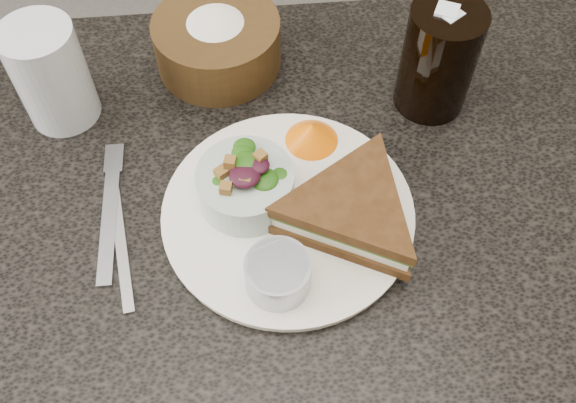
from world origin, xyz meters
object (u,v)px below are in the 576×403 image
(sandwich, at_px, (352,210))
(salad_bowl, at_px, (245,182))
(dining_table, at_px, (276,336))
(dressing_ramekin, at_px, (278,274))
(bread_basket, at_px, (217,36))
(dinner_plate, at_px, (288,213))
(water_glass, at_px, (51,74))
(cola_glass, at_px, (439,56))

(sandwich, xyz_separation_m, salad_bowl, (-0.11, 0.04, 0.01))
(dining_table, relative_size, dressing_ramekin, 14.79)
(sandwich, distance_m, bread_basket, 0.30)
(dinner_plate, distance_m, salad_bowl, 0.06)
(dinner_plate, xyz_separation_m, water_glass, (-0.26, 0.18, 0.06))
(dinner_plate, relative_size, dressing_ramekin, 4.10)
(water_glass, bearing_deg, salad_bowl, -36.16)
(dining_table, relative_size, cola_glass, 6.62)
(dining_table, xyz_separation_m, sandwich, (0.09, -0.03, 0.41))
(dinner_plate, relative_size, salad_bowl, 2.58)
(sandwich, height_order, cola_glass, cola_glass)
(salad_bowl, distance_m, water_glass, 0.27)
(bread_basket, height_order, cola_glass, cola_glass)
(water_glass, bearing_deg, dining_table, -35.62)
(dining_table, distance_m, sandwich, 0.42)
(dinner_plate, height_order, bread_basket, bread_basket)
(salad_bowl, relative_size, cola_glass, 0.71)
(dinner_plate, relative_size, sandwich, 1.49)
(sandwich, bearing_deg, dinner_plate, -171.29)
(salad_bowl, height_order, cola_glass, cola_glass)
(salad_bowl, xyz_separation_m, cola_glass, (0.24, 0.14, 0.03))
(cola_glass, bearing_deg, water_glass, 177.15)
(dressing_ramekin, bearing_deg, bread_basket, 98.31)
(bread_basket, bearing_deg, sandwich, -63.75)
(dining_table, relative_size, bread_basket, 6.15)
(dressing_ramekin, relative_size, bread_basket, 0.42)
(salad_bowl, bearing_deg, dinner_plate, -25.68)
(dining_table, bearing_deg, salad_bowl, 149.26)
(bread_basket, distance_m, cola_glass, 0.28)
(sandwich, distance_m, dressing_ramekin, 0.11)
(water_glass, bearing_deg, bread_basket, 19.34)
(dressing_ramekin, bearing_deg, dinner_plate, 78.14)
(bread_basket, relative_size, cola_glass, 1.08)
(salad_bowl, height_order, dressing_ramekin, salad_bowl)
(water_glass, bearing_deg, sandwich, -31.69)
(dining_table, bearing_deg, bread_basket, 101.38)
(dressing_ramekin, distance_m, bread_basket, 0.34)
(dinner_plate, xyz_separation_m, sandwich, (0.07, -0.02, 0.03))
(dining_table, distance_m, salad_bowl, 0.42)
(dining_table, distance_m, cola_glass, 0.52)
(cola_glass, height_order, water_glass, cola_glass)
(cola_glass, bearing_deg, salad_bowl, -150.20)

